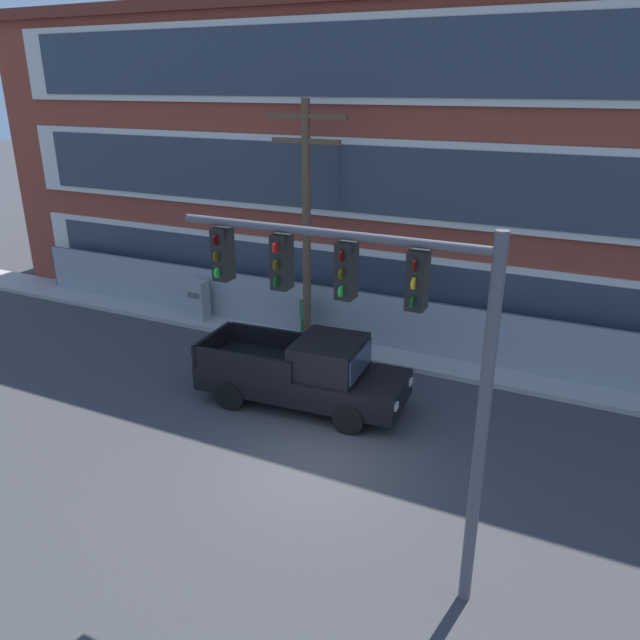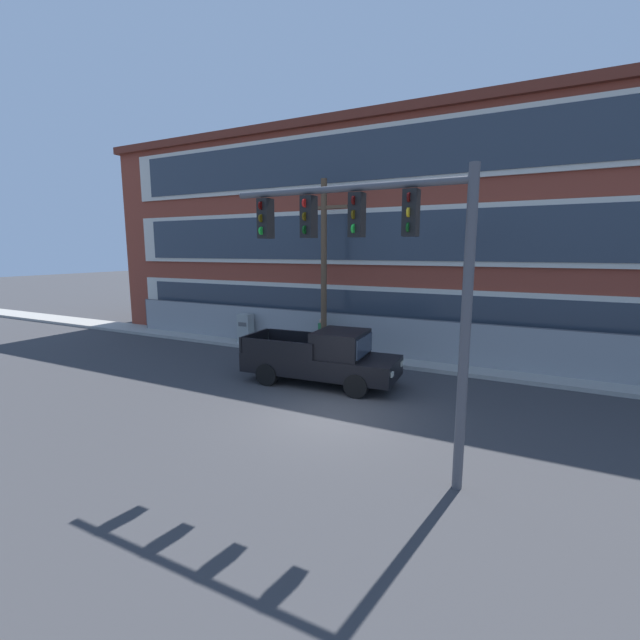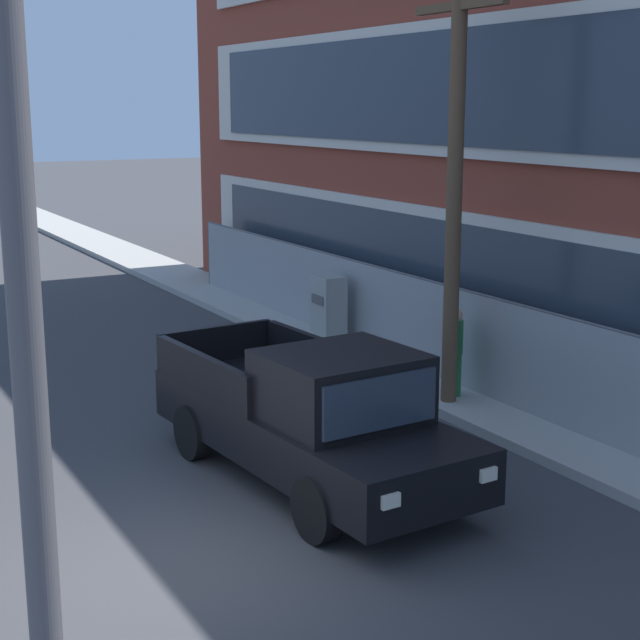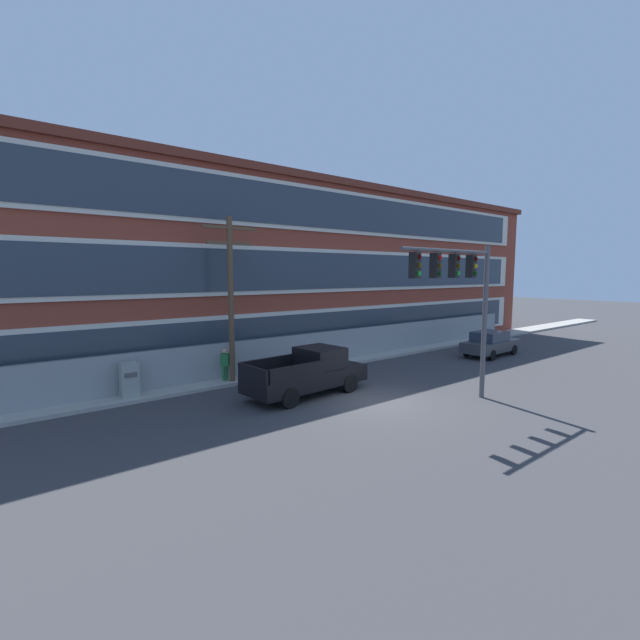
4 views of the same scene
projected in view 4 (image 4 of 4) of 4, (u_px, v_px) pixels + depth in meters
The scene contains 10 objects.
ground_plane at pixel (377, 402), 17.40m from camera, with size 160.00×160.00×0.00m, color #38383A.
sidewalk_building_side at pixel (286, 371), 22.65m from camera, with size 80.00×1.84×0.16m, color #9E9B93.
brick_mill_building at pixel (278, 271), 29.49m from camera, with size 43.44×11.82×10.78m.
chain_link_fence at pixel (324, 348), 24.43m from camera, with size 36.65×0.06×1.92m.
traffic_signal_mast at pixel (461, 286), 16.47m from camera, with size 5.33×0.43×6.34m.
pickup_truck_black at pixel (309, 373), 18.40m from camera, with size 5.72×2.43×1.99m.
sedan_dark_grey at pixel (490, 343), 27.09m from camera, with size 4.56×2.01×1.56m.
utility_pole_near_corner at pixel (231, 292), 19.72m from camera, with size 2.63×0.26×7.78m.
electrical_cabinet at pixel (130, 382), 17.50m from camera, with size 0.69×0.53×1.60m.
pedestrian_near_cabinet at pixel (225, 364), 20.17m from camera, with size 0.46×0.45×1.69m.
Camera 4 is at (-12.31, -11.86, 5.22)m, focal length 24.00 mm.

